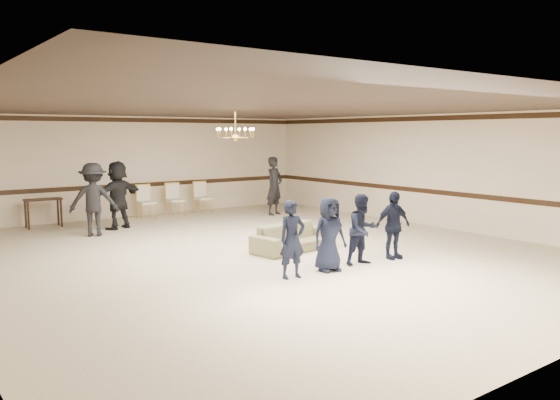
# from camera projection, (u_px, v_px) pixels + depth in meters

# --- Properties ---
(room) EXTENTS (12.01, 14.01, 3.21)m
(room) POSITION_uv_depth(u_px,v_px,m) (260.00, 181.00, 12.28)
(room) COLOR beige
(room) RESTS_ON ground
(chair_rail) EXTENTS (12.00, 0.02, 0.14)m
(chair_rail) POSITION_uv_depth(u_px,v_px,m) (137.00, 185.00, 17.93)
(chair_rail) COLOR black
(chair_rail) RESTS_ON wall_back
(crown_molding) EXTENTS (12.00, 0.02, 0.14)m
(crown_molding) POSITION_uv_depth(u_px,v_px,m) (135.00, 120.00, 17.68)
(crown_molding) COLOR black
(crown_molding) RESTS_ON wall_back
(chandelier) EXTENTS (0.94, 0.94, 0.89)m
(chandelier) POSITION_uv_depth(u_px,v_px,m) (235.00, 124.00, 12.93)
(chandelier) COLOR #B58F3A
(chandelier) RESTS_ON ceiling
(boy_a) EXTENTS (0.56, 0.40, 1.44)m
(boy_a) POSITION_uv_depth(u_px,v_px,m) (292.00, 239.00, 10.18)
(boy_a) COLOR black
(boy_a) RESTS_ON floor
(boy_b) EXTENTS (0.75, 0.54, 1.44)m
(boy_b) POSITION_uv_depth(u_px,v_px,m) (329.00, 234.00, 10.72)
(boy_b) COLOR black
(boy_b) RESTS_ON floor
(boy_c) EXTENTS (0.74, 0.60, 1.44)m
(boy_c) POSITION_uv_depth(u_px,v_px,m) (363.00, 230.00, 11.25)
(boy_c) COLOR black
(boy_c) RESTS_ON floor
(boy_d) EXTENTS (0.89, 0.49, 1.44)m
(boy_d) POSITION_uv_depth(u_px,v_px,m) (393.00, 225.00, 11.78)
(boy_d) COLOR black
(boy_d) RESTS_ON floor
(settee) EXTENTS (2.15, 1.09, 0.60)m
(settee) POSITION_uv_depth(u_px,v_px,m) (294.00, 238.00, 12.65)
(settee) COLOR #7A7251
(settee) RESTS_ON floor
(adult_left) EXTENTS (1.41, 1.15, 1.90)m
(adult_left) POSITION_uv_depth(u_px,v_px,m) (94.00, 200.00, 14.40)
(adult_left) COLOR black
(adult_left) RESTS_ON floor
(adult_mid) EXTENTS (1.85, 1.13, 1.90)m
(adult_mid) POSITION_uv_depth(u_px,v_px,m) (118.00, 195.00, 15.49)
(adult_mid) COLOR black
(adult_mid) RESTS_ON floor
(adult_right) EXTENTS (0.80, 0.65, 1.90)m
(adult_right) POSITION_uv_depth(u_px,v_px,m) (274.00, 186.00, 18.18)
(adult_right) COLOR black
(adult_right) RESTS_ON floor
(banquet_chair_left) EXTENTS (0.53, 0.53, 1.04)m
(banquet_chair_left) POSITION_uv_depth(u_px,v_px,m) (146.00, 202.00, 17.37)
(banquet_chair_left) COLOR beige
(banquet_chair_left) RESTS_ON floor
(banquet_chair_mid) EXTENTS (0.53, 0.53, 1.04)m
(banquet_chair_mid) POSITION_uv_depth(u_px,v_px,m) (176.00, 200.00, 17.96)
(banquet_chair_mid) COLOR beige
(banquet_chair_mid) RESTS_ON floor
(banquet_chair_right) EXTENTS (0.51, 0.51, 1.04)m
(banquet_chair_right) POSITION_uv_depth(u_px,v_px,m) (203.00, 198.00, 18.55)
(banquet_chair_right) COLOR beige
(banquet_chair_right) RESTS_ON floor
(console_table) EXTENTS (0.99, 0.43, 0.83)m
(console_table) POSITION_uv_depth(u_px,v_px,m) (43.00, 213.00, 15.77)
(console_table) COLOR black
(console_table) RESTS_ON floor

